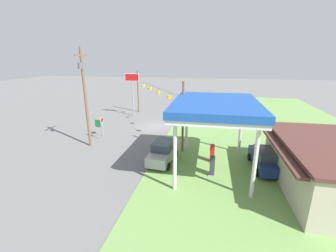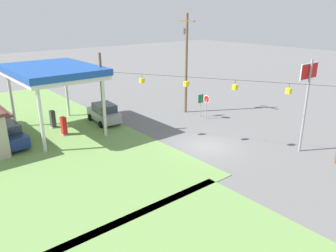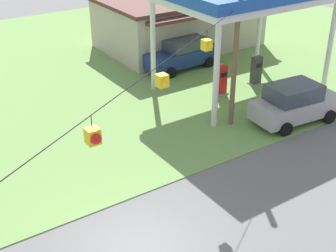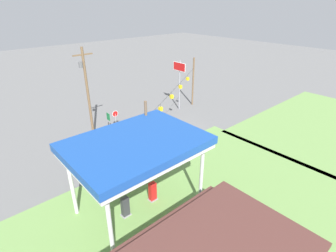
{
  "view_description": "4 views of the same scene",
  "coord_description": "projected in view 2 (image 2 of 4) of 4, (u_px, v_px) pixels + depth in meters",
  "views": [
    {
      "loc": [
        29.86,
        7.55,
        9.45
      ],
      "look_at": [
        5.54,
        2.97,
        1.88
      ],
      "focal_mm": 24.0,
      "sensor_mm": 36.0,
      "label": 1
    },
    {
      "loc": [
        -17.21,
        18.48,
        10.5
      ],
      "look_at": [
        2.78,
        1.95,
        1.48
      ],
      "focal_mm": 35.0,
      "sensor_mm": 36.0,
      "label": 2
    },
    {
      "loc": [
        -5.58,
        -10.1,
        10.52
      ],
      "look_at": [
        3.59,
        3.57,
        1.87
      ],
      "focal_mm": 50.0,
      "sensor_mm": 36.0,
      "label": 3
    },
    {
      "loc": [
        20.24,
        21.36,
        14.71
      ],
      "look_at": [
        2.94,
        1.85,
        2.23
      ],
      "focal_mm": 28.0,
      "sensor_mm": 36.0,
      "label": 4
    }
  ],
  "objects": [
    {
      "name": "fuel_pump_far",
      "position": [
        53.0,
        120.0,
        31.23
      ],
      "size": [
        0.71,
        0.56,
        1.7
      ],
      "color": "gray",
      "rests_on": "ground"
    },
    {
      "name": "fuel_pump_near",
      "position": [
        64.0,
        127.0,
        29.34
      ],
      "size": [
        0.71,
        0.56,
        1.7
      ],
      "color": "gray",
      "rests_on": "ground"
    },
    {
      "name": "stop_sign_overhead",
      "position": [
        308.0,
        86.0,
        24.52
      ],
      "size": [
        0.22,
        2.37,
        7.29
      ],
      "color": "gray",
      "rests_on": "ground"
    },
    {
      "name": "car_at_pumps_rear",
      "position": [
        8.0,
        134.0,
        26.99
      ],
      "size": [
        4.96,
        2.31,
        1.89
      ],
      "rotation": [
        0.0,
        0.0,
        3.2
      ],
      "color": "navy",
      "rests_on": "ground"
    },
    {
      "name": "route_sign",
      "position": [
        201.0,
        101.0,
        34.34
      ],
      "size": [
        0.1,
        0.7,
        2.4
      ],
      "color": "gray",
      "rests_on": "ground"
    },
    {
      "name": "car_at_pumps_front",
      "position": [
        104.0,
        113.0,
        32.62
      ],
      "size": [
        4.6,
        2.42,
        2.0
      ],
      "rotation": [
        0.0,
        0.0,
        -0.09
      ],
      "color": "#9E9EA3",
      "rests_on": "ground"
    },
    {
      "name": "gas_station_canopy",
      "position": [
        52.0,
        72.0,
        28.73
      ],
      "size": [
        9.32,
        6.85,
        6.06
      ],
      "color": "silver",
      "rests_on": "ground"
    },
    {
      "name": "utility_pole_main",
      "position": [
        186.0,
        59.0,
        34.58
      ],
      "size": [
        2.2,
        0.44,
        10.46
      ],
      "color": "brown",
      "rests_on": "ground"
    },
    {
      "name": "ground_plane",
      "position": [
        207.0,
        146.0,
        27.1
      ],
      "size": [
        160.0,
        160.0,
        0.0
      ],
      "primitive_type": "plane",
      "color": "slate"
    },
    {
      "name": "signal_span_gantry",
      "position": [
        210.0,
        99.0,
        25.8
      ],
      "size": [
        16.67,
        10.24,
        7.28
      ],
      "color": "brown",
      "rests_on": "ground"
    },
    {
      "name": "stop_sign_roadside",
      "position": [
        207.0,
        102.0,
        33.58
      ],
      "size": [
        0.8,
        0.08,
        2.5
      ],
      "rotation": [
        0.0,
        0.0,
        3.14
      ],
      "color": "#99999E",
      "rests_on": "ground"
    }
  ]
}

